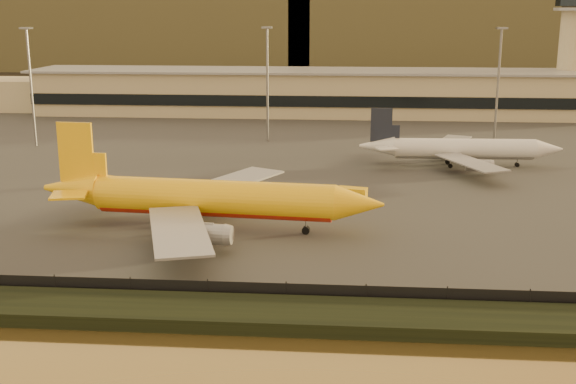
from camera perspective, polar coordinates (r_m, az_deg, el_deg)
name	(u,v)px	position (r m, az deg, el deg)	size (l,w,h in m)	color
ground	(279,262)	(86.10, -0.75, -5.53)	(900.00, 900.00, 0.00)	black
embankment	(262,315)	(70.13, -2.08, -9.65)	(320.00, 7.00, 1.40)	black
tarmac	(315,131)	(178.23, 2.12, 4.80)	(320.00, 220.00, 0.20)	#2D2D2D
perimeter_fence	(266,293)	(73.55, -1.72, -7.98)	(300.00, 0.05, 2.20)	black
terminal_building	(269,92)	(208.69, -1.50, 7.88)	(202.00, 25.00, 12.60)	tan
control_tower	(571,38)	(220.81, 21.48, 11.28)	(11.20, 11.20, 35.50)	tan
apron_light_masts	(382,75)	(156.44, 7.41, 9.15)	(152.20, 12.20, 25.40)	slate
distant_hills	(298,6)	(421.68, 0.81, 14.46)	(470.00, 160.00, 70.00)	brown
dhl_cargo_jet	(208,199)	(97.49, -6.32, -0.55)	(47.28, 46.12, 14.11)	yellow
white_narrowbody_jet	(460,149)	(140.71, 13.47, 3.31)	(38.26, 37.40, 11.01)	silver
gse_vehicle_yellow	(352,194)	(112.83, 5.09, -0.16)	(4.52, 2.03, 2.03)	yellow
gse_vehicle_white	(220,187)	(118.03, -5.40, 0.42)	(4.06, 1.83, 1.83)	silver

